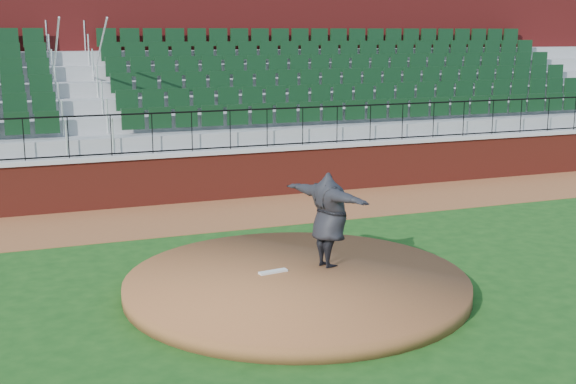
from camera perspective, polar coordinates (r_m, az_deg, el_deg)
name	(u,v)px	position (r m, az deg, el deg)	size (l,w,h in m)	color
ground	(318,281)	(13.30, 2.32, -6.76)	(90.00, 90.00, 0.00)	#154012
warning_track	(230,213)	(18.19, -4.38, -1.59)	(34.00, 3.20, 0.01)	brown
field_wall	(212,177)	(19.57, -5.74, 1.14)	(34.00, 0.35, 1.20)	maroon
wall_cap	(212,152)	(19.46, -5.78, 3.02)	(34.00, 0.45, 0.10)	#B7B7B7
wall_railing	(211,131)	(19.38, -5.82, 4.63)	(34.00, 0.05, 1.00)	black
seating_stands	(186,102)	(21.95, -7.72, 6.76)	(34.00, 5.10, 4.60)	gray
concourse_wall	(165,80)	(24.64, -9.26, 8.33)	(34.00, 0.50, 5.50)	maroon
pitchers_mound	(297,284)	(12.76, 0.66, -6.98)	(5.76, 5.76, 0.25)	brown
pitching_rubber	(273,272)	(12.94, -1.13, -6.04)	(0.51, 0.13, 0.03)	silver
pitcher	(329,220)	(13.09, 3.11, -2.11)	(2.06, 0.56, 1.68)	black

